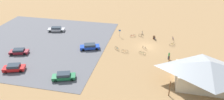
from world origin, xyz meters
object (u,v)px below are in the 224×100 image
Objects in this scene: bicycle_purple_yard_front at (173,38)px; visitor_by_pavilion at (169,56)px; bicycle_white_yard_center at (145,48)px; car_green_inner_stall at (64,76)px; bicycle_blue_edge_north at (155,39)px; bicycle_silver_by_bin at (142,33)px; bicycle_green_lone_west at (142,53)px; bike_pavilion at (208,72)px; bicycle_teal_yard_right at (117,49)px; trash_bin at (154,37)px; bicycle_red_near_porch at (133,36)px; lot_sign at (120,32)px; bicycle_yellow_yard_left at (172,44)px; car_red_by_curb at (14,68)px; car_silver_aisle_side at (56,29)px; bicycle_orange_edge_south at (125,51)px; car_maroon_mid_lot at (19,51)px; car_blue_end_stall at (90,47)px; bicycle_black_mid_cluster at (141,35)px.

bicycle_purple_yard_front is 11.00m from visitor_by_pavilion.
car_green_inner_stall is at bearing 48.17° from bicycle_white_yard_center.
bicycle_silver_by_bin is (3.48, -3.16, -0.02)m from bicycle_blue_edge_north.
bicycle_green_lone_west is 1.01× the size of bicycle_purple_yard_front.
bicycle_silver_by_bin is (13.41, -21.07, -2.57)m from bike_pavilion.
car_green_inner_stall is at bearing 61.48° from bicycle_teal_yard_right.
bicycle_red_near_porch is at bearing -0.35° from trash_bin.
lot_sign reaches higher than bicycle_yellow_yard_left.
bicycle_purple_yard_front reaches higher than bicycle_silver_by_bin.
bicycle_yellow_yard_left is 14.23m from bicycle_teal_yard_right.
car_red_by_curb reaches higher than bicycle_white_yard_center.
bicycle_green_lone_west is at bearing -153.21° from car_red_by_curb.
car_silver_aisle_side is at bearing -18.49° from bicycle_green_lone_west.
bicycle_silver_by_bin is at bearing -134.48° from car_red_by_curb.
bike_pavilion is 37.46m from car_red_by_curb.
car_green_inner_stall reaches higher than bicycle_green_lone_west.
bicycle_orange_edge_south reaches higher than bicycle_yellow_yard_left.
bicycle_yellow_yard_left is 5.12m from bicycle_blue_edge_north.
bicycle_green_lone_west is at bearing -168.06° from car_maroon_mid_lot.
car_red_by_curb reaches higher than trash_bin.
car_silver_aisle_side is (0.65, -21.11, -0.06)m from car_red_by_curb.
bicycle_purple_yard_front is 15.06m from bicycle_orange_edge_south.
bicycle_yellow_yard_left is at bearing 175.88° from car_silver_aisle_side.
lot_sign is 0.46× the size of car_green_inner_stall.
bicycle_yellow_yard_left is 0.91× the size of bicycle_red_near_porch.
car_blue_end_stall is at bearing 26.58° from bicycle_purple_yard_front.
bicycle_silver_by_bin is at bearing -81.39° from bicycle_white_yard_center.
car_silver_aisle_side is at bearing 7.37° from bicycle_silver_by_bin.
bicycle_teal_yard_right reaches higher than bicycle_green_lone_west.
bicycle_yellow_yard_left is at bearing -150.51° from bicycle_orange_edge_south.
bicycle_silver_by_bin is at bearing -115.23° from bicycle_teal_yard_right.
bicycle_yellow_yard_left reaches higher than bicycle_white_yard_center.
trash_bin is at bearing -148.12° from car_blue_end_stall.
bicycle_teal_yard_right is 0.90× the size of bicycle_black_mid_cluster.
car_red_by_curb is 7.36m from car_maroon_mid_lot.
trash_bin is at bearing -124.50° from bicycle_orange_edge_south.
lot_sign is 0.48× the size of car_maroon_mid_lot.
bicycle_blue_edge_north is 4.70m from bicycle_silver_by_bin.
car_red_by_curb is at bearing 30.99° from bicycle_white_yard_center.
lot_sign is 11.09m from bicycle_green_lone_west.
car_maroon_mid_lot is (30.38, 15.18, 0.23)m from trash_bin.
bicycle_black_mid_cluster is at bearing -24.35° from bicycle_yellow_yard_left.
bicycle_blue_edge_north is 0.34× the size of car_green_inner_stall.
car_silver_aisle_side is 0.98× the size of car_blue_end_stall.
bicycle_black_mid_cluster is 0.97× the size of bicycle_red_near_porch.
car_red_by_curb reaches higher than bicycle_black_mid_cluster.
bicycle_red_near_porch is (15.78, -18.63, -2.59)m from bike_pavilion.
car_maroon_mid_lot is at bearing 17.10° from bicycle_teal_yard_right.
bicycle_silver_by_bin is at bearing -34.48° from bicycle_yellow_yard_left.
bicycle_white_yard_center is (6.64, 3.62, -0.02)m from bicycle_yellow_yard_left.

